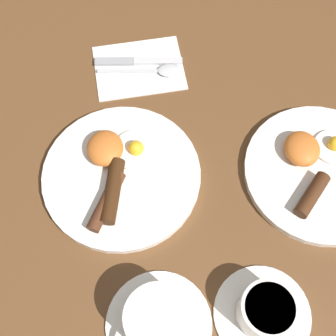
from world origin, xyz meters
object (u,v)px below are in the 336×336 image
breakfast_plate_near (120,174)px  teacup_near (158,322)px  knife (134,61)px  breakfast_plate_far (318,170)px  spoon (160,70)px  teacup_far (266,312)px

breakfast_plate_near → teacup_near: 0.26m
knife → breakfast_plate_near: bearing=-94.4°
breakfast_plate_far → knife: bearing=-129.7°
knife → breakfast_plate_far: bearing=-36.7°
spoon → teacup_far: bearing=-70.9°
breakfast_plate_near → teacup_near: teacup_near is taller
teacup_far → breakfast_plate_far: bearing=150.4°
breakfast_plate_far → spoon: breakfast_plate_far is taller
breakfast_plate_far → spoon: bearing=-131.7°
breakfast_plate_near → teacup_far: 0.33m
breakfast_plate_near → knife: size_ratio=1.59×
breakfast_plate_far → teacup_far: size_ratio=1.77×
teacup_far → knife: 0.53m
spoon → breakfast_plate_far: bearing=-38.1°
teacup_near → spoon: 0.48m
breakfast_plate_far → knife: 0.41m
breakfast_plate_near → teacup_near: (0.26, 0.05, 0.02)m
breakfast_plate_near → teacup_far: teacup_far is taller
knife → teacup_far: bearing=-66.8°
breakfast_plate_far → knife: size_ratio=1.53×
teacup_near → breakfast_plate_near: bearing=-168.2°
knife → spoon: 0.06m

